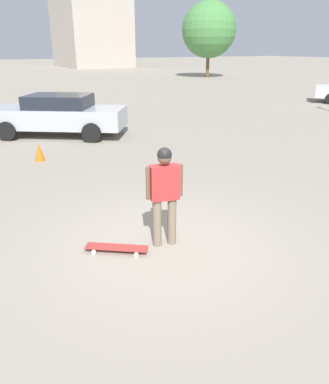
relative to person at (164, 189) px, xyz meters
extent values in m
plane|color=gray|center=(0.00, 0.00, -0.94)|extent=(220.00, 220.00, 0.00)
cylinder|color=#7A6B56|center=(-0.12, 0.03, -0.55)|extent=(0.14, 0.14, 0.78)
cylinder|color=#7A6B56|center=(0.12, -0.03, -0.55)|extent=(0.14, 0.14, 0.78)
cube|color=#B22D2D|center=(0.00, 0.00, 0.11)|extent=(0.47, 0.30, 0.54)
cylinder|color=brown|center=(-0.25, 0.06, 0.12)|extent=(0.07, 0.07, 0.51)
cylinder|color=brown|center=(0.25, -0.06, 0.12)|extent=(0.07, 0.07, 0.51)
sphere|color=brown|center=(0.00, 0.00, 0.50)|extent=(0.21, 0.21, 0.21)
sphere|color=black|center=(0.00, 0.00, 0.54)|extent=(0.22, 0.22, 0.22)
cube|color=#A5332D|center=(-0.77, 0.15, -0.86)|extent=(0.91, 0.74, 0.01)
cylinder|color=silver|center=(-1.10, 0.24, -0.90)|extent=(0.08, 0.07, 0.07)
cylinder|color=silver|center=(-0.96, 0.44, -0.90)|extent=(0.08, 0.07, 0.07)
cylinder|color=silver|center=(-0.57, -0.15, -0.90)|extent=(0.08, 0.07, 0.07)
cylinder|color=silver|center=(-0.43, 0.05, -0.90)|extent=(0.08, 0.07, 0.07)
cube|color=#ADB2B7|center=(0.61, 8.79, -0.28)|extent=(4.88, 4.12, 0.68)
cube|color=#1E232D|center=(0.70, 8.72, 0.28)|extent=(2.65, 2.51, 0.44)
cylinder|color=black|center=(-1.10, 8.89, -0.62)|extent=(0.64, 0.53, 0.65)
cylinder|color=black|center=(-0.10, 10.34, -0.62)|extent=(0.64, 0.53, 0.65)
cylinder|color=black|center=(1.31, 7.23, -0.62)|extent=(0.64, 0.53, 0.65)
cylinder|color=black|center=(2.31, 8.69, -0.62)|extent=(0.64, 0.53, 0.65)
cylinder|color=black|center=(17.26, 10.50, -0.64)|extent=(0.54, 0.59, 0.60)
cylinder|color=brown|center=(21.78, 29.31, 0.43)|extent=(0.34, 0.34, 2.74)
sphere|color=#478442|center=(21.78, 29.31, 3.74)|extent=(5.54, 5.54, 5.54)
cone|color=orange|center=(-0.69, 5.86, -0.69)|extent=(0.28, 0.28, 0.50)
camera|label=1|loc=(-2.62, -4.63, 2.01)|focal=35.00mm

